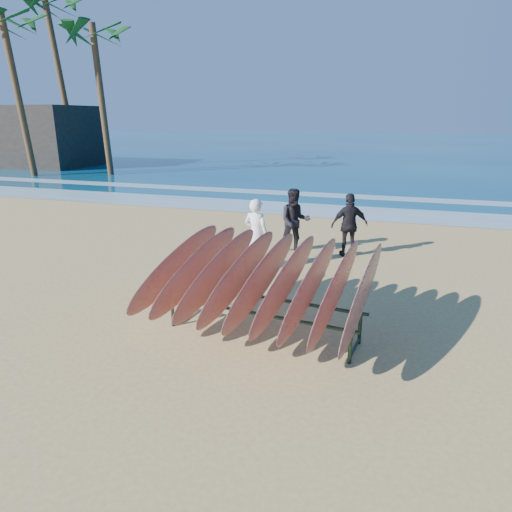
# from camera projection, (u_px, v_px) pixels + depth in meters

# --- Properties ---
(ground) EXTENTS (120.00, 120.00, 0.00)m
(ground) POSITION_uv_depth(u_px,v_px,m) (242.00, 323.00, 7.72)
(ground) COLOR tan
(ground) RESTS_ON ground
(ocean) EXTENTS (160.00, 160.00, 0.00)m
(ocean) POSITION_uv_depth(u_px,v_px,m) (387.00, 144.00, 57.79)
(ocean) COLOR navy
(ocean) RESTS_ON ground
(foam_near) EXTENTS (160.00, 160.00, 0.00)m
(foam_near) POSITION_uv_depth(u_px,v_px,m) (332.00, 211.00, 16.82)
(foam_near) COLOR white
(foam_near) RESTS_ON ground
(foam_far) EXTENTS (160.00, 160.00, 0.00)m
(foam_far) POSITION_uv_depth(u_px,v_px,m) (344.00, 196.00, 20.01)
(foam_far) COLOR white
(foam_far) RESTS_ON ground
(surfboard_rack) EXTENTS (3.47, 3.19, 1.58)m
(surfboard_rack) POSITION_uv_depth(u_px,v_px,m) (263.00, 278.00, 7.04)
(surfboard_rack) COLOR #1D2E22
(surfboard_rack) RESTS_ON ground
(person_white) EXTENTS (0.66, 0.50, 1.62)m
(person_white) POSITION_uv_depth(u_px,v_px,m) (256.00, 234.00, 10.24)
(person_white) COLOR white
(person_white) RESTS_ON ground
(person_dark_a) EXTENTS (0.97, 0.86, 1.64)m
(person_dark_a) POSITION_uv_depth(u_px,v_px,m) (295.00, 221.00, 11.49)
(person_dark_a) COLOR black
(person_dark_a) RESTS_ON ground
(person_dark_b) EXTENTS (1.00, 0.72, 1.57)m
(person_dark_b) POSITION_uv_depth(u_px,v_px,m) (349.00, 225.00, 11.23)
(person_dark_b) COLOR black
(person_dark_b) RESTS_ON ground
(building) EXTENTS (9.12, 5.06, 4.05)m
(building) POSITION_uv_depth(u_px,v_px,m) (28.00, 136.00, 32.07)
(building) COLOR #2D2823
(building) RESTS_ON ground
(palm_left) EXTENTS (5.20, 5.20, 8.86)m
(palm_left) POSITION_uv_depth(u_px,v_px,m) (8.00, 26.00, 24.22)
(palm_left) COLOR brown
(palm_left) RESTS_ON ground
(palm_mid) EXTENTS (5.20, 5.20, 8.45)m
(palm_mid) POSITION_uv_depth(u_px,v_px,m) (96.00, 37.00, 25.09)
(palm_mid) COLOR brown
(palm_mid) RESTS_ON ground
(palm_right) EXTENTS (5.20, 5.20, 10.65)m
(palm_right) POSITION_uv_depth(u_px,v_px,m) (53.00, 7.00, 27.83)
(palm_right) COLOR brown
(palm_right) RESTS_ON ground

